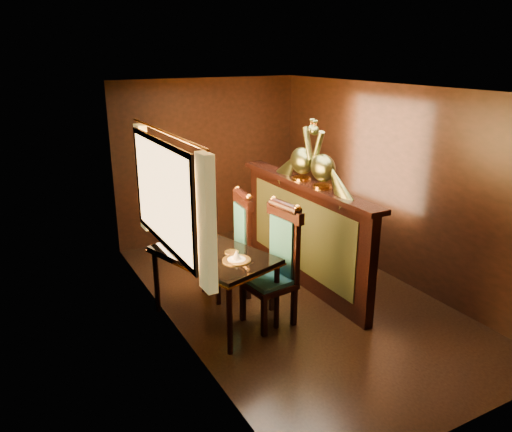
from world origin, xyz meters
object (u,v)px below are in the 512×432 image
object	(u,v)px
chair_right	(237,241)
peacock_right	(302,149)
peacock_left	(323,156)
dining_table	(213,259)
chair_left	(278,260)

from	to	relation	value
chair_right	peacock_right	distance (m)	1.37
peacock_left	dining_table	bearing A→B (deg)	178.10
chair_right	peacock_left	xyz separation A→B (m)	(0.86, -0.50, 1.05)
chair_left	peacock_left	xyz separation A→B (m)	(0.76, 0.29, 1.02)
dining_table	chair_left	xyz separation A→B (m)	(0.62, -0.33, -0.01)
dining_table	peacock_left	world-z (taller)	peacock_left
peacock_left	peacock_right	distance (m)	0.43
dining_table	peacock_right	distance (m)	1.76
dining_table	peacock_right	size ratio (longest dim) A/B	1.99
dining_table	peacock_left	distance (m)	1.71
chair_left	peacock_right	xyz separation A→B (m)	(0.76, 0.72, 1.03)
dining_table	peacock_right	bearing A→B (deg)	-1.35
peacock_right	chair_left	bearing A→B (deg)	-136.61
chair_left	chair_right	world-z (taller)	chair_left
peacock_left	peacock_right	xyz separation A→B (m)	(0.00, 0.43, 0.01)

